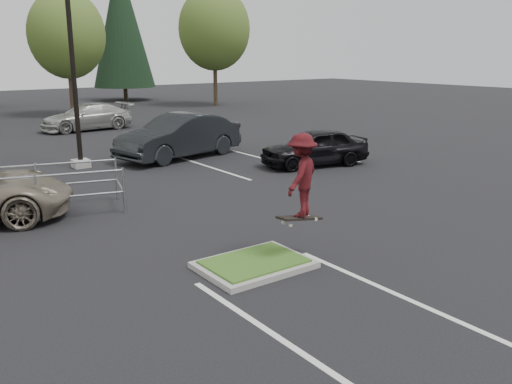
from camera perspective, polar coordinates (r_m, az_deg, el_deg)
ground at (r=11.18m, az=-0.19°, el=-7.96°), size 120.00×120.00×0.00m
grass_median at (r=11.15m, az=-0.19°, el=-7.59°), size 2.20×1.60×0.16m
stall_lines at (r=15.73m, az=-17.33°, el=-1.92°), size 22.62×17.60×0.01m
light_pole at (r=21.40m, az=-18.89°, el=14.51°), size 0.70×0.60×10.12m
decid_c at (r=40.07m, az=-19.29°, el=15.11°), size 5.12×5.12×8.38m
decid_d at (r=45.59m, az=-4.44°, el=16.50°), size 5.76×5.76×9.43m
conif_c at (r=51.96m, az=-13.98°, el=16.92°), size 5.50×5.50×12.50m
cart_corral at (r=15.74m, az=-23.93°, el=0.46°), size 4.70×2.68×1.26m
skateboarder at (r=11.10m, az=4.72°, el=1.71°), size 1.29×1.10×1.90m
car_r_charc at (r=22.75m, az=-8.08°, el=5.84°), size 5.79×3.08×1.81m
car_r_black at (r=21.13m, az=6.27°, el=4.72°), size 4.48×2.58×1.44m
car_far_silver at (r=32.27m, az=-17.35°, el=7.55°), size 5.20×2.38×1.48m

